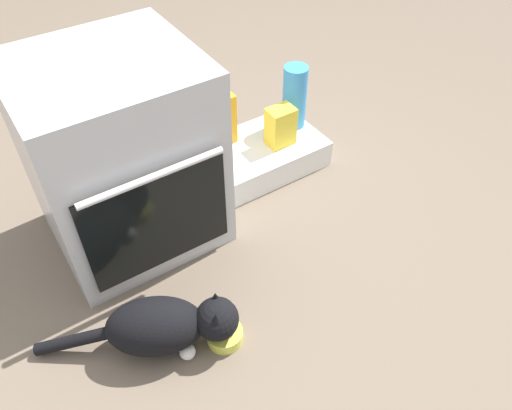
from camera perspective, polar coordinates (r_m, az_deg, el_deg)
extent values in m
plane|color=#6B5B4C|center=(1.93, -7.21, -9.28)|extent=(8.00, 8.00, 0.00)
cube|color=#B7BABF|center=(1.92, -14.98, 5.37)|extent=(0.62, 0.57, 0.75)
cube|color=black|center=(1.77, -10.88, -1.87)|extent=(0.52, 0.01, 0.42)
cylinder|color=silver|center=(1.60, -11.52, 3.14)|extent=(0.49, 0.02, 0.02)
cube|color=white|center=(2.36, 0.64, 5.74)|extent=(0.55, 0.36, 0.13)
cylinder|color=#D1D14C|center=(1.78, -3.55, -14.44)|extent=(0.12, 0.12, 0.05)
sphere|color=brown|center=(1.76, -3.58, -14.16)|extent=(0.07, 0.07, 0.07)
ellipsoid|color=black|center=(1.72, -11.29, -13.24)|extent=(0.38, 0.32, 0.19)
sphere|color=black|center=(1.69, -4.42, -12.68)|extent=(0.15, 0.15, 0.15)
cone|color=black|center=(1.67, -4.57, -10.52)|extent=(0.05, 0.05, 0.07)
cone|color=black|center=(1.62, -4.48, -12.82)|extent=(0.05, 0.05, 0.07)
cylinder|color=black|center=(1.82, -19.80, -14.20)|extent=(0.26, 0.17, 0.12)
sphere|color=silver|center=(1.81, -7.70, -13.14)|extent=(0.05, 0.05, 0.05)
sphere|color=silver|center=(1.75, -7.73, -16.08)|extent=(0.05, 0.05, 0.05)
cube|color=orange|center=(2.26, -3.51, 9.58)|extent=(0.09, 0.06, 0.24)
cube|color=yellow|center=(2.27, 2.78, 8.85)|extent=(0.12, 0.09, 0.18)
cylinder|color=#388CD1|center=(2.36, 4.36, 12.05)|extent=(0.11, 0.11, 0.30)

